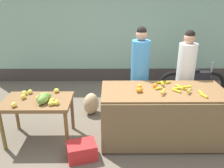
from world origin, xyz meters
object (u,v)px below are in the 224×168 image
vendor_woman_white_shirt (185,76)px  produce_sack (91,104)px  vendor_woman_blue_shirt (140,75)px  parked_motorcycle (192,81)px  produce_crate (82,151)px

vendor_woman_white_shirt → produce_sack: (-1.84, 0.15, -0.67)m
vendor_woman_blue_shirt → parked_motorcycle: vendor_woman_blue_shirt is taller
parked_motorcycle → produce_crate: parked_motorcycle is taller
vendor_woman_white_shirt → produce_sack: 1.97m
parked_motorcycle → produce_crate: size_ratio=3.64×
vendor_woman_blue_shirt → parked_motorcycle: (1.40, 1.04, -0.53)m
parked_motorcycle → produce_sack: 2.51m
vendor_woman_white_shirt → parked_motorcycle: size_ratio=1.11×
vendor_woman_blue_shirt → produce_crate: (-1.00, -1.21, -0.80)m
produce_sack → vendor_woman_blue_shirt: bearing=-12.1°
parked_motorcycle → vendor_woman_blue_shirt: bearing=-143.6°
vendor_woman_blue_shirt → parked_motorcycle: size_ratio=1.15×
produce_sack → parked_motorcycle: bearing=19.4°
vendor_woman_blue_shirt → produce_crate: bearing=-129.5°
vendor_woman_white_shirt → vendor_woman_blue_shirt: bearing=-176.6°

